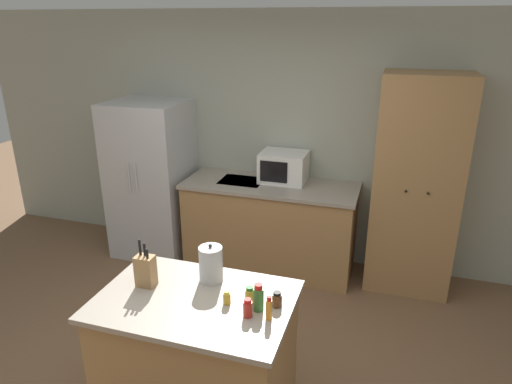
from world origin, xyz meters
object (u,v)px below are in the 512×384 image
Objects in this scene: spice_bottle_short_red at (248,308)px; microwave at (284,167)px; kettle at (211,264)px; spice_bottle_tall_dark at (227,298)px; spice_bottle_amber_oil at (250,296)px; spice_bottle_orange_cap at (277,299)px; spice_bottle_green_herb at (269,309)px; pantry_cabinet at (416,186)px; refrigerator at (152,179)px; spice_bottle_pale_salt at (258,298)px; knife_block at (145,270)px.

microwave is at bearing 99.07° from spice_bottle_short_red.
spice_bottle_tall_dark is at bearing -48.84° from kettle.
spice_bottle_orange_cap is at bearing 7.38° from spice_bottle_amber_oil.
pantry_cabinet is at bearing 69.67° from spice_bottle_green_herb.
microwave reaches higher than spice_bottle_tall_dark.
refrigerator is 17.97× the size of spice_bottle_orange_cap.
spice_bottle_orange_cap is (-0.79, -2.04, -0.09)m from pantry_cabinet.
spice_bottle_amber_oil is 0.43× the size of kettle.
spice_bottle_pale_salt reaches higher than spice_bottle_short_red.
microwave reaches higher than spice_bottle_amber_oil.
spice_bottle_tall_dark is 0.30m from kettle.
spice_bottle_amber_oil is at bearing 142.44° from spice_bottle_green_herb.
spice_bottle_tall_dark is (1.65, -2.02, 0.09)m from refrigerator.
spice_bottle_green_herb is (0.28, -0.07, 0.03)m from spice_bottle_tall_dark.
microwave is 2.29m from spice_bottle_green_herb.
pantry_cabinet reaches higher than spice_bottle_amber_oil.
knife_block is at bearing 170.72° from spice_bottle_short_red.
kettle is (-0.48, 0.15, 0.07)m from spice_bottle_orange_cap.
spice_bottle_pale_salt reaches higher than spice_bottle_orange_cap.
kettle reaches higher than spice_bottle_pale_salt.
kettle reaches higher than spice_bottle_orange_cap.
spice_bottle_green_herb is at bearing -14.25° from spice_bottle_tall_dark.
pantry_cabinet is 2.37m from spice_bottle_tall_dark.
spice_bottle_pale_salt reaches higher than spice_bottle_tall_dark.
spice_bottle_pale_salt is 1.82× the size of spice_bottle_orange_cap.
microwave is 1.95m from kettle.
refrigerator is 2.75m from spice_bottle_orange_cap.
kettle is at bearing 139.37° from spice_bottle_short_red.
pantry_cabinet is 18.68× the size of spice_bottle_amber_oil.
microwave reaches higher than spice_bottle_pale_salt.
spice_bottle_short_red is 0.12m from spice_bottle_green_herb.
spice_bottle_orange_cap is at bearing 12.87° from spice_bottle_tall_dark.
spice_bottle_tall_dark is (0.20, -2.17, -0.15)m from microwave.
spice_bottle_green_herb is at bearing -47.30° from refrigerator.
pantry_cabinet is at bearing 67.00° from spice_bottle_short_red.
kettle is (-0.19, 0.22, 0.08)m from spice_bottle_tall_dark.
spice_bottle_pale_salt reaches higher than spice_bottle_green_herb.
spice_bottle_amber_oil is 0.37m from kettle.
refrigerator is at bearing 132.70° from spice_bottle_green_herb.
spice_bottle_short_red is at bearing -80.93° from microwave.
pantry_cabinet is 12.00× the size of spice_bottle_pale_salt.
spice_bottle_orange_cap is 0.51m from kettle.
refrigerator reaches higher than spice_bottle_green_herb.
spice_bottle_amber_oil is at bearing -47.99° from refrigerator.
kettle reaches higher than spice_bottle_tall_dark.
spice_bottle_orange_cap is at bearing -76.81° from microwave.
refrigerator reaches higher than spice_bottle_amber_oil.
pantry_cabinet is at bearing 65.06° from spice_bottle_amber_oil.
knife_block reaches higher than spice_bottle_amber_oil.
spice_bottle_short_red is 0.20m from spice_bottle_orange_cap.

